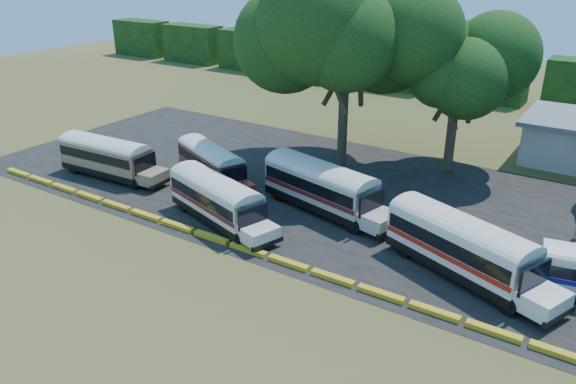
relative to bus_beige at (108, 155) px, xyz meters
The scene contains 11 objects.
ground 19.48m from the bus_beige, 14.72° to the right, with size 160.00×160.00×0.00m, color #354918.
asphalt_strip 21.07m from the bus_beige, 19.70° to the left, with size 64.00×24.00×0.02m, color black.
curb 19.24m from the bus_beige, 11.82° to the right, with size 53.70×0.45×0.30m.
treeline_backdrop 46.99m from the bus_beige, 66.47° to the left, with size 130.00×4.00×6.00m.
bus_beige is the anchor object (origin of this frame).
bus_red 8.75m from the bus_beige, 25.53° to the left, with size 9.41×5.77×3.05m.
bus_cream_west 13.05m from the bus_beige, ahead, with size 10.19×5.27×3.26m.
bus_cream_east 18.46m from the bus_beige, 12.15° to the left, with size 11.18×5.15×3.57m.
bus_white_red 29.12m from the bus_beige, ahead, with size 11.05×6.46×3.56m.
tree_west 21.86m from the bus_beige, 38.04° to the left, with size 13.25×13.25×16.79m.
tree_center 29.37m from the bus_beige, 36.03° to the left, with size 8.95×8.95×12.41m.
Camera 1 is at (17.30, -23.38, 17.36)m, focal length 35.00 mm.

